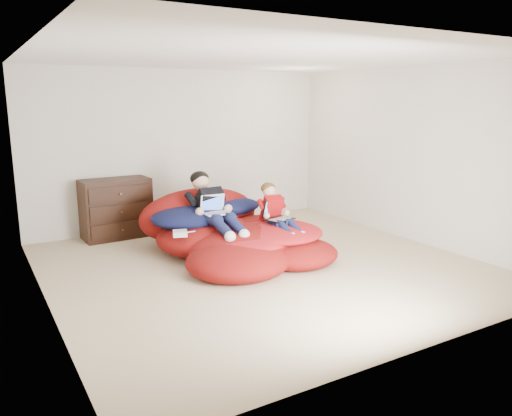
{
  "coord_description": "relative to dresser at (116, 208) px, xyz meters",
  "views": [
    {
      "loc": [
        -3.07,
        -5.06,
        2.0
      ],
      "look_at": [
        0.0,
        0.18,
        0.7
      ],
      "focal_mm": 35.0,
      "sensor_mm": 36.0,
      "label": 1
    }
  ],
  "objects": [
    {
      "name": "room_shell",
      "position": [
        1.2,
        -2.24,
        -0.22
      ],
      "size": [
        5.1,
        5.1,
        2.77
      ],
      "color": "#C4B08C",
      "rests_on": "ground"
    },
    {
      "name": "dresser",
      "position": [
        0.0,
        0.0,
        0.0
      ],
      "size": [
        1.01,
        0.58,
        0.88
      ],
      "color": "black",
      "rests_on": "ground"
    },
    {
      "name": "beanbag_pile",
      "position": [
        1.11,
        -1.6,
        -0.18
      ],
      "size": [
        2.15,
        2.4,
        0.88
      ],
      "color": "maroon",
      "rests_on": "ground"
    },
    {
      "name": "cream_pillow",
      "position": [
        0.74,
        -0.83,
        0.18
      ],
      "size": [
        0.4,
        0.25,
        0.25
      ],
      "primitive_type": "ellipsoid",
      "color": "white",
      "rests_on": "beanbag_pile"
    },
    {
      "name": "older_boy",
      "position": [
        0.87,
        -1.45,
        0.24
      ],
      "size": [
        0.38,
        1.27,
        0.73
      ],
      "color": "black",
      "rests_on": "beanbag_pile"
    },
    {
      "name": "younger_boy",
      "position": [
        1.59,
        -1.92,
        0.16
      ],
      "size": [
        0.28,
        0.85,
        0.63
      ],
      "color": "#B91013",
      "rests_on": "beanbag_pile"
    },
    {
      "name": "laptop_white",
      "position": [
        0.87,
        -1.57,
        0.19
      ],
      "size": [
        0.34,
        0.31,
        0.24
      ],
      "color": "white",
      "rests_on": "older_boy"
    },
    {
      "name": "laptop_black",
      "position": [
        1.59,
        -1.94,
        0.11
      ],
      "size": [
        0.41,
        0.41,
        0.26
      ],
      "color": "black",
      "rests_on": "younger_boy"
    },
    {
      "name": "power_adapter",
      "position": [
        0.31,
        -1.74,
        -0.02
      ],
      "size": [
        0.22,
        0.22,
        0.06
      ],
      "primitive_type": "cube",
      "rotation": [
        0.0,
        0.0,
        -0.34
      ],
      "color": "white",
      "rests_on": "beanbag_pile"
    }
  ]
}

